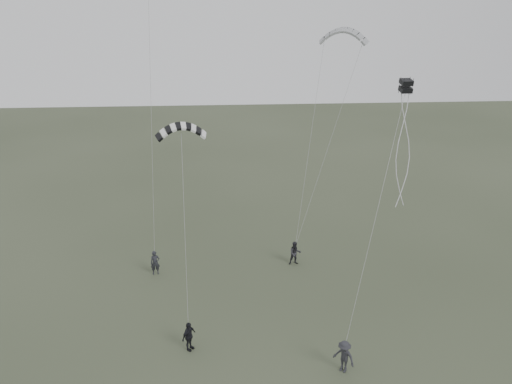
{
  "coord_description": "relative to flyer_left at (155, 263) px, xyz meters",
  "views": [
    {
      "loc": [
        -0.97,
        -25.96,
        19.52
      ],
      "look_at": [
        1.2,
        5.16,
        7.26
      ],
      "focal_mm": 35.0,
      "sensor_mm": 36.0,
      "label": 1
    }
  ],
  "objects": [
    {
      "name": "kite_striped",
      "position": [
        2.88,
        -4.84,
        11.61
      ],
      "size": [
        2.98,
        1.49,
        1.3
      ],
      "primitive_type": null,
      "rotation": [
        0.32,
        0.0,
        0.17
      ],
      "color": "black",
      "rests_on": "flyer_center"
    },
    {
      "name": "flyer_left",
      "position": [
        0.0,
        0.0,
        0.0
      ],
      "size": [
        0.77,
        0.59,
        1.89
      ],
      "primitive_type": "imported",
      "rotation": [
        0.0,
        0.0,
        0.21
      ],
      "color": "#222228",
      "rests_on": "ground"
    },
    {
      "name": "ground",
      "position": [
        6.23,
        -7.26,
        -0.95
      ],
      "size": [
        140.0,
        140.0,
        0.0
      ],
      "primitive_type": "plane",
      "color": "#373E2B",
      "rests_on": "ground"
    },
    {
      "name": "kite_pale_large",
      "position": [
        14.68,
        5.94,
        16.18
      ],
      "size": [
        3.89,
        2.61,
        1.72
      ],
      "primitive_type": null,
      "rotation": [
        0.31,
        0.0,
        -0.4
      ],
      "color": "#949699",
      "rests_on": "flyer_right"
    },
    {
      "name": "kite_box",
      "position": [
        16.26,
        -3.95,
        13.61
      ],
      "size": [
        0.71,
        0.82,
        0.83
      ],
      "primitive_type": null,
      "rotation": [
        0.18,
        0.0,
        0.05
      ],
      "color": "black",
      "rests_on": "flyer_far"
    },
    {
      "name": "flyer_center",
      "position": [
        3.0,
        -8.88,
        -0.01
      ],
      "size": [
        1.02,
        1.15,
        1.86
      ],
      "primitive_type": "imported",
      "rotation": [
        0.0,
        0.0,
        0.93
      ],
      "color": "black",
      "rests_on": "ground"
    },
    {
      "name": "flyer_right",
      "position": [
        10.66,
        0.74,
        0.01
      ],
      "size": [
        1.0,
        0.81,
        1.91
      ],
      "primitive_type": "imported",
      "rotation": [
        0.0,
        0.0,
        0.1
      ],
      "color": "#25252A",
      "rests_on": "ground"
    },
    {
      "name": "flyer_far",
      "position": [
        11.65,
        -11.32,
        0.04
      ],
      "size": [
        1.43,
        1.4,
        1.97
      ],
      "primitive_type": "imported",
      "rotation": [
        0.0,
        0.0,
        -0.75
      ],
      "color": "#27272C",
      "rests_on": "ground"
    }
  ]
}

